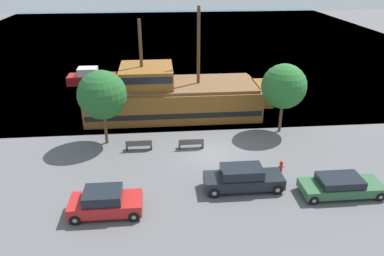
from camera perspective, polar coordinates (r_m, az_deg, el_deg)
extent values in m
plane|color=#5B5B5E|center=(28.06, 2.81, -3.83)|extent=(160.00, 160.00, 0.00)
plane|color=#33566B|center=(69.81, -2.25, 13.51)|extent=(80.00, 80.00, 0.00)
cube|color=brown|center=(34.69, -2.90, 4.29)|extent=(15.52, 5.99, 2.67)
cube|color=black|center=(34.83, -2.88, 3.68)|extent=(15.21, 6.07, 0.45)
cube|color=brown|center=(35.84, 10.62, 5.25)|extent=(1.40, 3.29, 1.87)
cube|color=brown|center=(34.21, -2.95, 6.59)|extent=(14.90, 5.51, 0.25)
cube|color=brown|center=(33.93, -6.95, 7.96)|extent=(4.66, 4.79, 1.64)
cube|color=black|center=(33.86, -6.97, 8.35)|extent=(4.42, 4.85, 0.59)
cylinder|color=#4C331E|center=(33.47, 1.00, 12.41)|extent=(0.28, 0.28, 6.74)
cylinder|color=#4C331E|center=(33.42, -7.81, 11.29)|extent=(0.28, 0.28, 5.73)
cube|color=maroon|center=(45.17, -14.97, 7.22)|extent=(5.43, 2.18, 1.02)
cube|color=silver|center=(44.99, -15.61, 8.32)|extent=(2.17, 1.70, 0.85)
cube|color=black|center=(44.87, -14.79, 8.37)|extent=(0.12, 1.53, 0.68)
cube|color=#B21E1E|center=(22.13, -12.96, -11.29)|extent=(4.07, 1.90, 0.69)
cube|color=black|center=(21.79, -13.44, -9.93)|extent=(2.12, 1.71, 0.59)
cylinder|color=black|center=(21.42, -8.85, -13.15)|extent=(0.64, 0.22, 0.64)
cylinder|color=gray|center=(21.42, -8.85, -13.15)|extent=(0.24, 0.25, 0.24)
cylinder|color=black|center=(22.81, -8.64, -10.51)|extent=(0.64, 0.22, 0.64)
cylinder|color=gray|center=(22.81, -8.64, -10.51)|extent=(0.24, 0.25, 0.24)
cylinder|color=black|center=(21.90, -17.38, -13.18)|extent=(0.64, 0.22, 0.64)
cylinder|color=gray|center=(21.90, -17.38, -13.18)|extent=(0.24, 0.25, 0.24)
cylinder|color=black|center=(23.26, -16.59, -10.61)|extent=(0.64, 0.22, 0.64)
cylinder|color=gray|center=(23.26, -16.59, -10.61)|extent=(0.24, 0.25, 0.24)
cube|color=black|center=(23.83, 7.84, -7.93)|extent=(4.92, 1.72, 0.69)
cube|color=black|center=(23.46, 7.58, -6.61)|extent=(2.56, 1.55, 0.61)
cylinder|color=black|center=(23.85, 12.86, -9.08)|extent=(0.71, 0.22, 0.71)
cylinder|color=gray|center=(23.85, 12.86, -9.08)|extent=(0.27, 0.25, 0.27)
cylinder|color=black|center=(25.08, 11.83, -7.16)|extent=(0.71, 0.22, 0.71)
cylinder|color=gray|center=(25.08, 11.83, -7.16)|extent=(0.27, 0.25, 0.27)
cylinder|color=black|center=(23.00, 3.39, -9.79)|extent=(0.71, 0.22, 0.71)
cylinder|color=gray|center=(23.00, 3.39, -9.79)|extent=(0.27, 0.25, 0.27)
cylinder|color=black|center=(24.28, 2.86, -7.76)|extent=(0.71, 0.22, 0.71)
cylinder|color=gray|center=(24.28, 2.86, -7.76)|extent=(0.27, 0.25, 0.27)
cube|color=#2D5B38|center=(24.91, 21.76, -8.39)|extent=(4.95, 1.88, 0.55)
cube|color=black|center=(24.59, 21.63, -7.43)|extent=(2.57, 1.69, 0.46)
cylinder|color=black|center=(25.38, 26.71, -9.28)|extent=(0.60, 0.22, 0.60)
cylinder|color=gray|center=(25.38, 26.71, -9.28)|extent=(0.23, 0.25, 0.23)
cylinder|color=black|center=(26.58, 24.90, -7.33)|extent=(0.60, 0.22, 0.60)
cylinder|color=gray|center=(26.58, 24.90, -7.33)|extent=(0.23, 0.25, 0.23)
cylinder|color=black|center=(23.55, 18.02, -10.39)|extent=(0.60, 0.22, 0.60)
cylinder|color=gray|center=(23.55, 18.02, -10.39)|extent=(0.23, 0.25, 0.23)
cylinder|color=black|center=(24.84, 16.57, -8.21)|extent=(0.60, 0.22, 0.60)
cylinder|color=gray|center=(24.84, 16.57, -8.21)|extent=(0.23, 0.25, 0.23)
cylinder|color=red|center=(26.37, 13.41, -5.83)|extent=(0.22, 0.22, 0.56)
sphere|color=red|center=(26.19, 13.48, -5.16)|extent=(0.25, 0.25, 0.25)
cylinder|color=red|center=(26.30, 13.08, -5.81)|extent=(0.10, 0.09, 0.09)
cylinder|color=red|center=(26.40, 13.74, -5.76)|extent=(0.10, 0.09, 0.09)
cube|color=#4C4742|center=(28.61, -8.08, -2.51)|extent=(1.97, 0.45, 0.05)
cube|color=#4C4742|center=(28.34, -8.12, -2.28)|extent=(1.97, 0.06, 0.40)
cube|color=#2D2D2D|center=(28.78, -9.89, -2.97)|extent=(0.12, 0.36, 0.40)
cube|color=#2D2D2D|center=(28.68, -6.21, -2.84)|extent=(0.12, 0.36, 0.40)
cube|color=#4C4742|center=(28.53, -0.15, -2.32)|extent=(1.90, 0.45, 0.05)
cube|color=#4C4742|center=(28.26, -0.11, -2.09)|extent=(1.90, 0.06, 0.40)
cube|color=#2D2D2D|center=(28.58, -1.92, -2.80)|extent=(0.12, 0.36, 0.40)
cube|color=#2D2D2D|center=(28.72, 1.62, -2.65)|extent=(0.12, 0.36, 0.40)
cylinder|color=brown|center=(29.78, -13.01, -0.12)|extent=(0.24, 0.24, 2.43)
sphere|color=#235B28|center=(28.76, -13.53, 4.93)|extent=(3.69, 3.69, 3.69)
cylinder|color=brown|center=(31.87, 13.34, 1.51)|extent=(0.24, 0.24, 2.41)
sphere|color=#286B2D|center=(30.94, 13.83, 6.19)|extent=(3.62, 3.62, 3.62)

